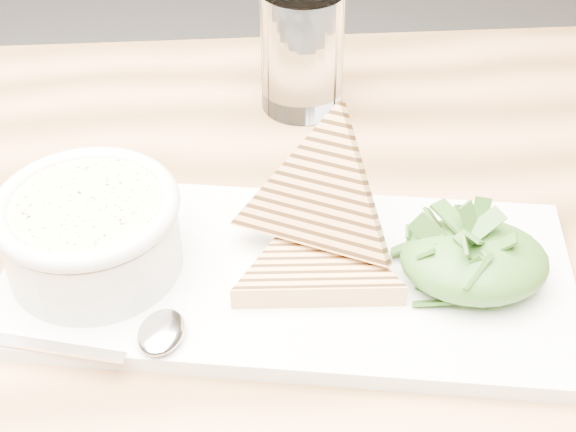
{
  "coord_description": "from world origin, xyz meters",
  "views": [
    {
      "loc": [
        0.17,
        -0.6,
        1.21
      ],
      "look_at": [
        0.16,
        -0.14,
        0.83
      ],
      "focal_mm": 50.0,
      "sensor_mm": 36.0,
      "label": 1
    }
  ],
  "objects_px": {
    "table_top": "(233,281)",
    "glass_far": "(302,50)",
    "soup_bowl": "(93,239)",
    "glass_near": "(302,50)",
    "platter": "(288,276)"
  },
  "relations": [
    {
      "from": "glass_near",
      "to": "glass_far",
      "type": "xyz_separation_m",
      "value": [
        -0.0,
        0.0,
        -0.0
      ]
    },
    {
      "from": "table_top",
      "to": "platter",
      "type": "distance_m",
      "value": 0.06
    },
    {
      "from": "table_top",
      "to": "glass_far",
      "type": "distance_m",
      "value": 0.26
    },
    {
      "from": "soup_bowl",
      "to": "glass_far",
      "type": "xyz_separation_m",
      "value": [
        0.15,
        0.25,
        0.02
      ]
    },
    {
      "from": "soup_bowl",
      "to": "glass_near",
      "type": "bearing_deg",
      "value": 58.46
    },
    {
      "from": "table_top",
      "to": "glass_far",
      "type": "height_order",
      "value": "glass_far"
    },
    {
      "from": "glass_near",
      "to": "glass_far",
      "type": "height_order",
      "value": "same"
    },
    {
      "from": "platter",
      "to": "soup_bowl",
      "type": "bearing_deg",
      "value": 179.01
    },
    {
      "from": "glass_near",
      "to": "glass_far",
      "type": "bearing_deg",
      "value": 124.58
    },
    {
      "from": "soup_bowl",
      "to": "glass_far",
      "type": "distance_m",
      "value": 0.3
    },
    {
      "from": "platter",
      "to": "glass_near",
      "type": "relative_size",
      "value": 3.51
    },
    {
      "from": "glass_far",
      "to": "platter",
      "type": "bearing_deg",
      "value": -92.12
    },
    {
      "from": "soup_bowl",
      "to": "glass_near",
      "type": "height_order",
      "value": "glass_near"
    },
    {
      "from": "platter",
      "to": "soup_bowl",
      "type": "distance_m",
      "value": 0.15
    },
    {
      "from": "table_top",
      "to": "soup_bowl",
      "type": "xyz_separation_m",
      "value": [
        -0.1,
        -0.02,
        0.06
      ]
    }
  ]
}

